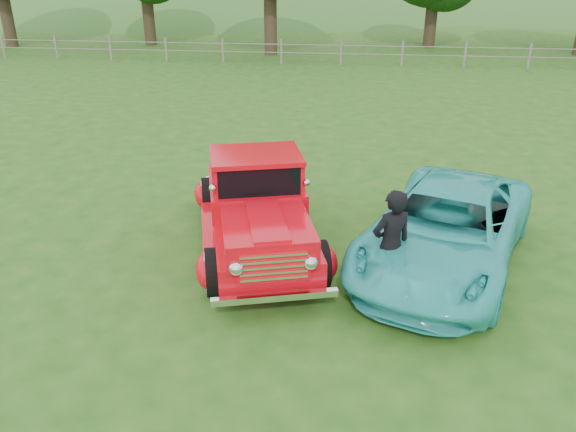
# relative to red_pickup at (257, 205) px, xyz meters

# --- Properties ---
(ground) EXTENTS (140.00, 140.00, 0.00)m
(ground) POSITION_rel_red_pickup_xyz_m (0.72, -2.12, -0.80)
(ground) COLOR #1F4D14
(ground) RESTS_ON ground
(distant_hills) EXTENTS (116.00, 60.00, 18.00)m
(distant_hills) POSITION_rel_red_pickup_xyz_m (-3.36, 57.35, -5.34)
(distant_hills) COLOR #2E5F23
(distant_hills) RESTS_ON ground
(fence_line) EXTENTS (48.00, 0.12, 1.20)m
(fence_line) POSITION_rel_red_pickup_xyz_m (0.72, 19.88, -0.19)
(fence_line) COLOR slate
(fence_line) RESTS_ON ground
(red_pickup) EXTENTS (3.19, 5.27, 1.78)m
(red_pickup) POSITION_rel_red_pickup_xyz_m (0.00, 0.00, 0.00)
(red_pickup) COLOR black
(red_pickup) RESTS_ON ground
(teal_sedan) EXTENTS (3.82, 5.38, 1.36)m
(teal_sedan) POSITION_rel_red_pickup_xyz_m (3.25, -0.31, -0.11)
(teal_sedan) COLOR #2FBCB7
(teal_sedan) RESTS_ON ground
(man) EXTENTS (0.77, 0.68, 1.77)m
(man) POSITION_rel_red_pickup_xyz_m (2.28, -1.46, 0.09)
(man) COLOR black
(man) RESTS_ON ground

